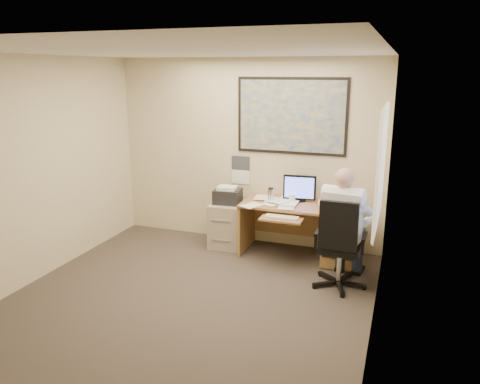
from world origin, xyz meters
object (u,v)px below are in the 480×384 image
(desk, at_px, (324,227))
(person, at_px, (342,228))
(office_chair, at_px, (339,262))
(filing_cabinet, at_px, (228,220))

(desk, bearing_deg, person, -66.52)
(office_chair, bearing_deg, person, 92.13)
(office_chair, distance_m, person, 0.40)
(desk, height_order, person, person)
(office_chair, xyz_separation_m, person, (-0.00, 0.08, 0.40))
(person, bearing_deg, office_chair, -79.74)
(filing_cabinet, bearing_deg, office_chair, -30.37)
(office_chair, bearing_deg, desk, 112.75)
(desk, xyz_separation_m, filing_cabinet, (-1.41, 0.02, -0.06))
(person, bearing_deg, filing_cabinet, 165.48)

